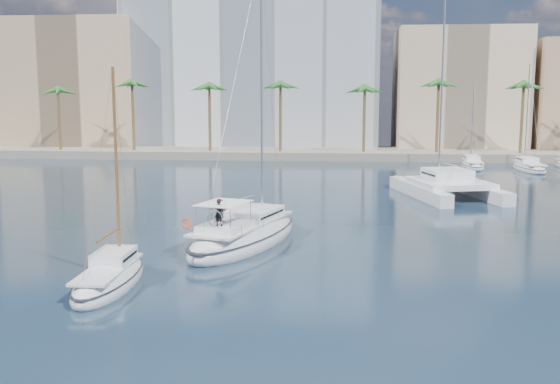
# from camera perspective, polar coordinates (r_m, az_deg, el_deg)

# --- Properties ---
(ground) EXTENTS (160.00, 160.00, 0.00)m
(ground) POSITION_cam_1_polar(r_m,az_deg,el_deg) (36.42, 1.24, -5.46)
(ground) COLOR black
(ground) RESTS_ON ground
(quay) EXTENTS (120.00, 14.00, 1.20)m
(quay) POSITION_cam_1_polar(r_m,az_deg,el_deg) (96.65, 3.76, 3.56)
(quay) COLOR gray
(quay) RESTS_ON ground
(building_modern) EXTENTS (42.00, 16.00, 28.00)m
(building_modern) POSITION_cam_1_polar(r_m,az_deg,el_deg) (109.36, -2.42, 11.16)
(building_modern) COLOR silver
(building_modern) RESTS_ON ground
(building_tan_left) EXTENTS (22.00, 14.00, 22.00)m
(building_tan_left) POSITION_cam_1_polar(r_m,az_deg,el_deg) (113.37, -18.10, 9.14)
(building_tan_left) COLOR tan
(building_tan_left) RESTS_ON ground
(building_beige) EXTENTS (20.00, 14.00, 20.00)m
(building_beige) POSITION_cam_1_polar(r_m,az_deg,el_deg) (107.09, 15.93, 8.77)
(building_beige) COLOR beige
(building_beige) RESTS_ON ground
(palm_left) EXTENTS (3.60, 3.60, 12.30)m
(palm_left) POSITION_cam_1_polar(r_m,az_deg,el_deg) (99.22, -16.54, 8.96)
(palm_left) COLOR brown
(palm_left) RESTS_ON ground
(palm_centre) EXTENTS (3.60, 3.60, 12.30)m
(palm_centre) POSITION_cam_1_polar(r_m,az_deg,el_deg) (92.32, 3.75, 9.35)
(palm_centre) COLOR brown
(palm_centre) RESTS_ON ground
(main_sloop) EXTENTS (7.47, 13.10, 18.53)m
(main_sloop) POSITION_cam_1_polar(r_m,az_deg,el_deg) (38.21, -3.23, -3.96)
(main_sloop) COLOR silver
(main_sloop) RESTS_ON ground
(small_sloop) EXTENTS (2.53, 7.63, 10.90)m
(small_sloop) POSITION_cam_1_polar(r_m,az_deg,el_deg) (30.74, -15.29, -7.60)
(small_sloop) COLOR silver
(small_sloop) RESTS_ON ground
(catamaran) EXTENTS (9.39, 14.28, 19.00)m
(catamaran) POSITION_cam_1_polar(r_m,az_deg,el_deg) (58.92, 15.06, 0.75)
(catamaran) COLOR silver
(catamaran) RESTS_ON ground
(seagull) EXTENTS (1.05, 0.45, 0.19)m
(seagull) POSITION_cam_1_polar(r_m,az_deg,el_deg) (38.27, -3.39, -3.11)
(seagull) COLOR silver
(seagull) RESTS_ON ground
(moored_yacht_a) EXTENTS (3.37, 9.52, 11.90)m
(moored_yacht_a) POSITION_cam_1_polar(r_m,az_deg,el_deg) (84.58, 17.18, 2.11)
(moored_yacht_a) COLOR silver
(moored_yacht_a) RESTS_ON ground
(moored_yacht_b) EXTENTS (3.32, 10.83, 13.72)m
(moored_yacht_b) POSITION_cam_1_polar(r_m,az_deg,el_deg) (84.26, 21.79, 1.86)
(moored_yacht_b) COLOR silver
(moored_yacht_b) RESTS_ON ground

